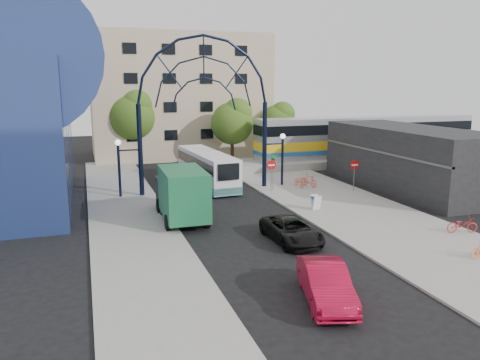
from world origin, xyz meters
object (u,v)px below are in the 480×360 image
object	(u,v)px
gateway_arch	(204,82)
tree_north_c	(278,121)
bike_near_a	(299,181)
do_not_enter_sign	(354,168)
black_suv	(291,230)
sandwich_board	(316,201)
stop_sign	(271,168)
tree_north_b	(133,114)
tree_north_a	(233,121)
red_sedan	(326,283)
city_bus	(207,168)
bike_far_a	(462,225)
train_car	(367,136)
bike_near_b	(309,181)
green_truck	(181,194)
street_name_sign	(273,165)

from	to	relation	value
gateway_arch	tree_north_c	xyz separation A→B (m)	(12.12, 13.93, -4.28)
gateway_arch	bike_near_a	distance (m)	11.11
do_not_enter_sign	black_suv	xyz separation A→B (m)	(-9.56, -9.19, -1.32)
sandwich_board	stop_sign	bearing A→B (deg)	97.57
do_not_enter_sign	tree_north_b	world-z (taller)	tree_north_b
tree_north_a	red_sedan	distance (m)	32.91
red_sedan	bike_near_a	size ratio (longest dim) A/B	2.63
city_bus	black_suv	bearing A→B (deg)	-91.18
tree_north_b	bike_near_a	size ratio (longest dim) A/B	4.59
city_bus	bike_far_a	xyz separation A→B (m)	(10.43, -17.51, -0.90)
do_not_enter_sign	sandwich_board	distance (m)	6.85
stop_sign	train_car	world-z (taller)	train_car
train_car	bike_near_a	xyz separation A→B (m)	(-12.37, -9.18, -2.32)
bike_near_a	bike_near_b	xyz separation A→B (m)	(0.79, -0.20, 0.05)
do_not_enter_sign	green_truck	world-z (taller)	green_truck
street_name_sign	city_bus	world-z (taller)	street_name_sign
black_suv	bike_near_b	xyz separation A→B (m)	(6.98, 11.81, -0.02)
city_bus	red_sedan	bearing A→B (deg)	-96.33
train_car	bike_near_b	world-z (taller)	train_car
street_name_sign	bike_near_b	xyz separation A→B (m)	(3.22, 0.02, -1.50)
train_car	city_bus	size ratio (longest dim) A/B	2.40
red_sedan	gateway_arch	bearing A→B (deg)	105.08
do_not_enter_sign	sandwich_board	xyz separation A→B (m)	(-5.40, -4.02, -1.23)
red_sedan	tree_north_c	bearing A→B (deg)	85.85
stop_sign	tree_north_c	xyz separation A→B (m)	(7.32, 15.93, 2.28)
tree_north_b	bike_far_a	xyz separation A→B (m)	(15.05, -31.06, -4.69)
sandwich_board	bike_near_b	bearing A→B (deg)	67.01
tree_north_a	gateway_arch	bearing A→B (deg)	-117.17
tree_north_b	bike_far_a	size ratio (longest dim) A/B	4.56
train_car	black_suv	size ratio (longest dim) A/B	5.34
stop_sign	city_bus	world-z (taller)	city_bus
stop_sign	sandwich_board	size ratio (longest dim) A/B	2.53
do_not_enter_sign	black_suv	world-z (taller)	do_not_enter_sign
red_sedan	train_car	bearing A→B (deg)	70.07
stop_sign	train_car	size ratio (longest dim) A/B	0.10
do_not_enter_sign	bike_near_a	distance (m)	4.61
do_not_enter_sign	black_suv	distance (m)	13.32
stop_sign	tree_north_a	xyz separation A→B (m)	(1.32, 13.93, 2.61)
street_name_sign	train_car	bearing A→B (deg)	32.42
tree_north_a	red_sedan	bearing A→B (deg)	-101.27
train_car	black_suv	bearing A→B (deg)	-131.21
tree_north_c	bike_near_a	distance (m)	16.19
bike_near_a	bike_near_b	world-z (taller)	bike_near_b
stop_sign	train_car	bearing A→B (deg)	33.34
tree_north_a	black_suv	distance (m)	25.85
stop_sign	tree_north_b	world-z (taller)	tree_north_b
tree_north_c	tree_north_b	bearing A→B (deg)	172.88
tree_north_a	bike_near_a	bearing A→B (deg)	-83.42
tree_north_a	black_suv	bearing A→B (deg)	-100.55
green_truck	city_bus	bearing A→B (deg)	68.06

